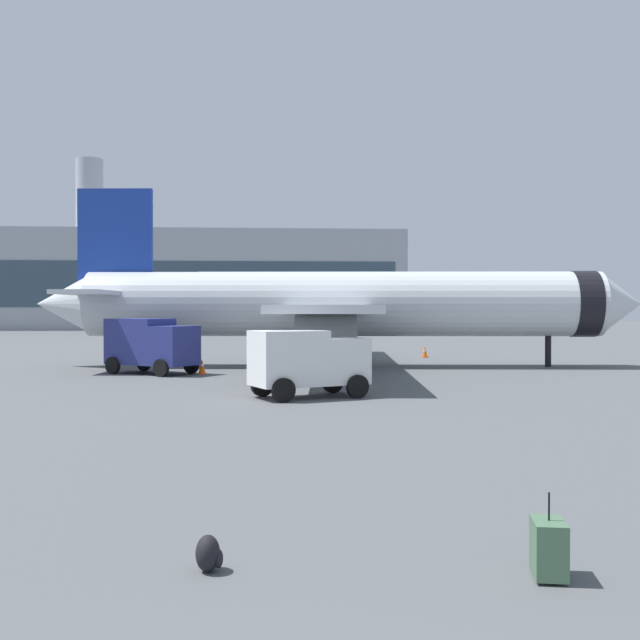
{
  "coord_description": "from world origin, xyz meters",
  "views": [
    {
      "loc": [
        -0.32,
        -4.67,
        3.44
      ],
      "look_at": [
        1.67,
        24.52,
        3.0
      ],
      "focal_mm": 43.66,
      "sensor_mm": 36.0,
      "label": 1
    }
  ],
  "objects_px": {
    "airplane_at_gate": "(340,305)",
    "traveller_backpack": "(209,554)",
    "service_truck": "(151,343)",
    "safety_cone_outer": "(425,352)",
    "safety_cone_mid": "(266,356)",
    "cargo_van": "(308,360)",
    "safety_cone_far": "(358,352)",
    "rolling_suitcase": "(549,548)",
    "safety_cone_near": "(202,366)"
  },
  "relations": [
    {
      "from": "airplane_at_gate",
      "to": "traveller_backpack",
      "type": "bearing_deg",
      "value": -98.09
    },
    {
      "from": "service_truck",
      "to": "safety_cone_mid",
      "type": "bearing_deg",
      "value": 60.12
    },
    {
      "from": "service_truck",
      "to": "traveller_backpack",
      "type": "distance_m",
      "value": 31.56
    },
    {
      "from": "safety_cone_near",
      "to": "rolling_suitcase",
      "type": "distance_m",
      "value": 32.09
    },
    {
      "from": "safety_cone_mid",
      "to": "traveller_backpack",
      "type": "distance_m",
      "value": 41.52
    },
    {
      "from": "airplane_at_gate",
      "to": "safety_cone_outer",
      "type": "height_order",
      "value": "airplane_at_gate"
    },
    {
      "from": "airplane_at_gate",
      "to": "safety_cone_outer",
      "type": "bearing_deg",
      "value": 50.14
    },
    {
      "from": "safety_cone_outer",
      "to": "rolling_suitcase",
      "type": "xyz_separation_m",
      "value": [
        -7.43,
        -44.01,
        -0.02
      ]
    },
    {
      "from": "airplane_at_gate",
      "to": "rolling_suitcase",
      "type": "height_order",
      "value": "airplane_at_gate"
    },
    {
      "from": "safety_cone_far",
      "to": "rolling_suitcase",
      "type": "height_order",
      "value": "rolling_suitcase"
    },
    {
      "from": "safety_cone_far",
      "to": "rolling_suitcase",
      "type": "relative_size",
      "value": 0.67
    },
    {
      "from": "safety_cone_mid",
      "to": "safety_cone_far",
      "type": "relative_size",
      "value": 0.82
    },
    {
      "from": "service_truck",
      "to": "cargo_van",
      "type": "distance_m",
      "value": 13.72
    },
    {
      "from": "safety_cone_near",
      "to": "traveller_backpack",
      "type": "relative_size",
      "value": 1.67
    },
    {
      "from": "safety_cone_mid",
      "to": "traveller_backpack",
      "type": "xyz_separation_m",
      "value": [
        -0.67,
        -41.52,
        -0.07
      ]
    },
    {
      "from": "safety_cone_mid",
      "to": "safety_cone_far",
      "type": "distance_m",
      "value": 7.1
    },
    {
      "from": "rolling_suitcase",
      "to": "traveller_backpack",
      "type": "height_order",
      "value": "rolling_suitcase"
    },
    {
      "from": "airplane_at_gate",
      "to": "safety_cone_far",
      "type": "xyz_separation_m",
      "value": [
        2.16,
        8.96,
        -3.29
      ]
    },
    {
      "from": "safety_cone_near",
      "to": "traveller_backpack",
      "type": "bearing_deg",
      "value": -85.09
    },
    {
      "from": "cargo_van",
      "to": "rolling_suitcase",
      "type": "relative_size",
      "value": 4.39
    },
    {
      "from": "service_truck",
      "to": "traveller_backpack",
      "type": "xyz_separation_m",
      "value": [
        5.33,
        -31.08,
        -1.37
      ]
    },
    {
      "from": "cargo_van",
      "to": "traveller_backpack",
      "type": "height_order",
      "value": "cargo_van"
    },
    {
      "from": "airplane_at_gate",
      "to": "traveller_backpack",
      "type": "height_order",
      "value": "airplane_at_gate"
    },
    {
      "from": "safety_cone_near",
      "to": "safety_cone_outer",
      "type": "xyz_separation_m",
      "value": [
        14.41,
        12.69,
        0.01
      ]
    },
    {
      "from": "airplane_at_gate",
      "to": "rolling_suitcase",
      "type": "xyz_separation_m",
      "value": [
        -0.69,
        -35.94,
        -3.27
      ]
    },
    {
      "from": "cargo_van",
      "to": "rolling_suitcase",
      "type": "distance_m",
      "value": 20.37
    },
    {
      "from": "rolling_suitcase",
      "to": "traveller_backpack",
      "type": "distance_m",
      "value": 4.38
    },
    {
      "from": "traveller_backpack",
      "to": "safety_cone_outer",
      "type": "bearing_deg",
      "value": 74.85
    },
    {
      "from": "airplane_at_gate",
      "to": "traveller_backpack",
      "type": "relative_size",
      "value": 74.52
    },
    {
      "from": "airplane_at_gate",
      "to": "safety_cone_near",
      "type": "relative_size",
      "value": 44.7
    },
    {
      "from": "traveller_backpack",
      "to": "safety_cone_near",
      "type": "bearing_deg",
      "value": 94.91
    },
    {
      "from": "airplane_at_gate",
      "to": "safety_cone_mid",
      "type": "distance_m",
      "value": 8.23
    },
    {
      "from": "airplane_at_gate",
      "to": "traveller_backpack",
      "type": "xyz_separation_m",
      "value": [
        -5.03,
        -35.39,
        -3.42
      ]
    },
    {
      "from": "safety_cone_outer",
      "to": "rolling_suitcase",
      "type": "distance_m",
      "value": 44.63
    },
    {
      "from": "safety_cone_far",
      "to": "safety_cone_outer",
      "type": "relative_size",
      "value": 0.9
    },
    {
      "from": "safety_cone_far",
      "to": "traveller_backpack",
      "type": "relative_size",
      "value": 1.54
    },
    {
      "from": "airplane_at_gate",
      "to": "service_truck",
      "type": "relative_size",
      "value": 6.88
    },
    {
      "from": "safety_cone_near",
      "to": "airplane_at_gate",
      "type": "bearing_deg",
      "value": 31.06
    },
    {
      "from": "safety_cone_mid",
      "to": "traveller_backpack",
      "type": "bearing_deg",
      "value": -90.93
    },
    {
      "from": "safety_cone_outer",
      "to": "traveller_backpack",
      "type": "bearing_deg",
      "value": -105.15
    },
    {
      "from": "safety_cone_mid",
      "to": "airplane_at_gate",
      "type": "bearing_deg",
      "value": -54.58
    },
    {
      "from": "cargo_van",
      "to": "safety_cone_far",
      "type": "bearing_deg",
      "value": 78.84
    },
    {
      "from": "safety_cone_mid",
      "to": "traveller_backpack",
      "type": "relative_size",
      "value": 1.26
    },
    {
      "from": "service_truck",
      "to": "cargo_van",
      "type": "xyz_separation_m",
      "value": [
        7.65,
        -11.38,
        -0.16
      ]
    },
    {
      "from": "airplane_at_gate",
      "to": "service_truck",
      "type": "height_order",
      "value": "airplane_at_gate"
    },
    {
      "from": "airplane_at_gate",
      "to": "safety_cone_far",
      "type": "height_order",
      "value": "airplane_at_gate"
    },
    {
      "from": "safety_cone_mid",
      "to": "service_truck",
      "type": "bearing_deg",
      "value": -119.88
    },
    {
      "from": "service_truck",
      "to": "safety_cone_far",
      "type": "height_order",
      "value": "service_truck"
    },
    {
      "from": "cargo_van",
      "to": "safety_cone_mid",
      "type": "height_order",
      "value": "cargo_van"
    },
    {
      "from": "airplane_at_gate",
      "to": "safety_cone_far",
      "type": "relative_size",
      "value": 48.27
    }
  ]
}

